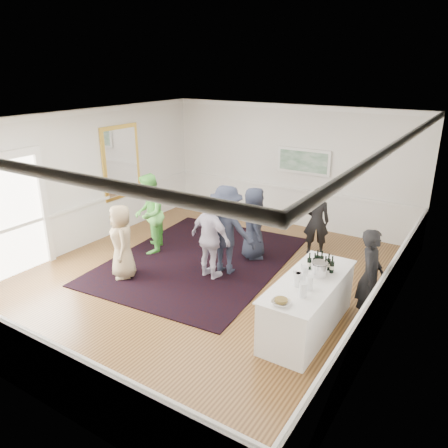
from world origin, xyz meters
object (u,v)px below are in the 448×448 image
Objects in this scene: guest_tan at (122,242)px; guest_dark_a at (226,230)px; ice_bucket at (319,270)px; nut_bowl at (281,302)px; guest_navy at (254,223)px; guest_green at (149,214)px; guest_lilac at (211,238)px; serving_table at (308,305)px; bartender at (370,277)px; guest_dark_b at (316,221)px.

guest_dark_a is (1.66, 1.32, 0.17)m from guest_tan.
ice_bucket is 0.92× the size of nut_bowl.
guest_tan is 2.88m from guest_navy.
guest_lilac is (1.94, -0.36, -0.07)m from guest_green.
ice_bucket is at bearing 82.92° from nut_bowl.
serving_table is 2.53m from guest_lilac.
guest_navy is (1.79, 2.26, 0.05)m from guest_tan.
guest_navy is (0.26, 1.33, -0.04)m from guest_lilac.
guest_dark_a reaches higher than guest_green.
guest_green is 4.71m from nut_bowl.
guest_green is at bearing -0.64° from guest_lilac.
serving_table is 1.37× the size of guest_navy.
guest_green is at bearing -9.28° from guest_dark_a.
guest_lilac is (1.53, 0.94, 0.08)m from guest_tan.
guest_dark_a is (2.07, 0.02, 0.02)m from guest_green.
guest_tan reaches higher than ice_bucket.
ice_bucket is (-0.68, -0.57, 0.19)m from bartender.
guest_lilac reaches higher than guest_tan.
serving_table is at bearing -169.21° from guest_navy.
guest_green is 1.17× the size of guest_dark_b.
bartender is 5.89× the size of nut_bowl.
nut_bowl is at bearing 28.40° from guest_tan.
guest_tan is 0.94× the size of guest_navy.
guest_dark_b is at bearing 86.83° from guest_tan.
guest_green reaches higher than guest_navy.
guest_tan is 4.02m from ice_bucket.
guest_green is 1.13× the size of guest_navy.
ice_bucket is (3.99, 0.43, 0.25)m from guest_tan.
guest_tan is 0.82× the size of guest_dark_a.
bartender is 3.14m from guest_lilac.
guest_tan is 2.13m from guest_dark_a.
guest_dark_b is 4.04m from nut_bowl.
guest_dark_a is at bearing 137.34° from nut_bowl.
guest_navy is 3.61m from nut_bowl.
ice_bucket is at bearing 48.25° from guest_green.
guest_tan is at bearing -12.90° from guest_green.
guest_dark_b is at bearing 111.71° from ice_bucket.
bartender is 0.89× the size of guest_dark_a.
guest_tan is at bearing 24.59° from guest_dark_b.
guest_green is 3.82m from guest_dark_b.
guest_tan is 1.80m from guest_lilac.
bartender is at bearing 64.41° from nut_bowl.
nut_bowl is at bearing 179.41° from guest_navy.
guest_dark_a is at bearing 136.82° from guest_navy.
guest_tan is at bearing 94.46° from bartender.
guest_dark_a is (-3.01, 0.32, 0.11)m from bartender.
guest_navy is at bearing 90.40° from guest_tan.
guest_dark_b is at bearing -132.79° from guest_dark_a.
ice_bucket is (0.07, 0.21, 0.57)m from serving_table.
guest_dark_a is at bearing 33.66° from guest_dark_b.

